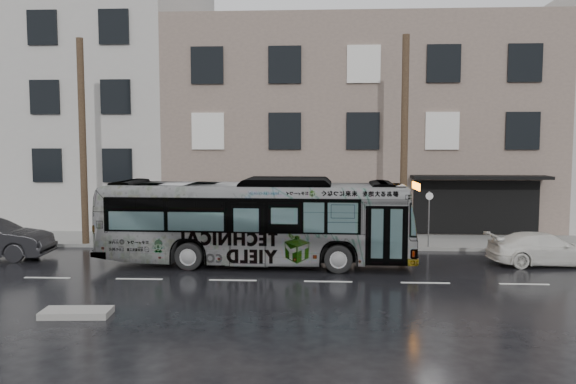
% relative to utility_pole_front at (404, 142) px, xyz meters
% --- Properties ---
extents(ground, '(120.00, 120.00, 0.00)m').
position_rel_utility_pole_front_xyz_m(ground, '(-6.50, -3.30, -4.65)').
color(ground, black).
rests_on(ground, ground).
extents(sidewalk, '(90.00, 3.60, 0.15)m').
position_rel_utility_pole_front_xyz_m(sidewalk, '(-6.50, 1.60, -4.58)').
color(sidewalk, gray).
rests_on(sidewalk, ground).
extents(building_taupe, '(20.00, 12.00, 11.00)m').
position_rel_utility_pole_front_xyz_m(building_taupe, '(-1.50, 9.40, 0.85)').
color(building_taupe, gray).
rests_on(building_taupe, ground).
extents(utility_pole_front, '(0.30, 0.30, 9.00)m').
position_rel_utility_pole_front_xyz_m(utility_pole_front, '(0.00, 0.00, 0.00)').
color(utility_pole_front, '#503D28').
rests_on(utility_pole_front, sidewalk).
extents(utility_pole_rear, '(0.30, 0.30, 9.00)m').
position_rel_utility_pole_front_xyz_m(utility_pole_rear, '(-14.00, 0.00, 0.00)').
color(utility_pole_rear, '#503D28').
rests_on(utility_pole_rear, sidewalk).
extents(sign_post, '(0.06, 0.06, 2.40)m').
position_rel_utility_pole_front_xyz_m(sign_post, '(1.10, 0.00, -3.30)').
color(sign_post, slate).
rests_on(sign_post, sidewalk).
extents(bus, '(11.91, 3.13, 3.30)m').
position_rel_utility_pole_front_xyz_m(bus, '(-6.00, -3.22, -3.00)').
color(bus, '#B2B2B2').
rests_on(bus, ground).
extents(white_sedan, '(4.31, 1.97, 1.22)m').
position_rel_utility_pole_front_xyz_m(white_sedan, '(4.93, -2.73, -4.04)').
color(white_sedan, silver).
rests_on(white_sedan, ground).
extents(slush_pile, '(1.85, 0.93, 0.18)m').
position_rel_utility_pole_front_xyz_m(slush_pile, '(-10.05, -9.93, -4.56)').
color(slush_pile, gray).
rests_on(slush_pile, ground).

